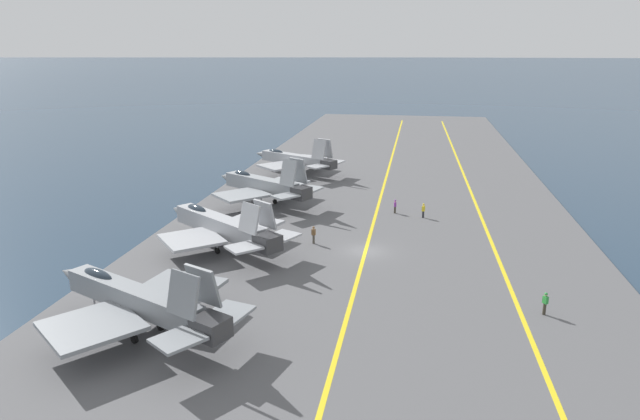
{
  "coord_description": "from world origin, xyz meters",
  "views": [
    {
      "loc": [
        -52.55,
        -4.62,
        19.77
      ],
      "look_at": [
        4.99,
        5.41,
        2.9
      ],
      "focal_mm": 32.0,
      "sensor_mm": 36.0,
      "label": 1
    }
  ],
  "objects_px": {
    "crew_yellow_vest": "(423,210)",
    "parked_jet_second": "(221,226)",
    "parked_jet_nearest": "(137,300)",
    "parked_jet_third": "(263,185)",
    "crew_green_vest": "(545,302)",
    "parked_jet_fourth": "(295,159)",
    "crew_purple_vest": "(395,206)",
    "crew_brown_vest": "(314,234)"
  },
  "relations": [
    {
      "from": "crew_green_vest",
      "to": "parked_jet_fourth",
      "type": "bearing_deg",
      "value": 32.91
    },
    {
      "from": "parked_jet_second",
      "to": "parked_jet_third",
      "type": "distance_m",
      "value": 16.3
    },
    {
      "from": "parked_jet_fourth",
      "to": "crew_yellow_vest",
      "type": "bearing_deg",
      "value": -136.03
    },
    {
      "from": "parked_jet_third",
      "to": "crew_green_vest",
      "type": "distance_m",
      "value": 38.89
    },
    {
      "from": "parked_jet_second",
      "to": "crew_green_vest",
      "type": "bearing_deg",
      "value": -108.9
    },
    {
      "from": "parked_jet_nearest",
      "to": "parked_jet_second",
      "type": "height_order",
      "value": "parked_jet_nearest"
    },
    {
      "from": "crew_purple_vest",
      "to": "crew_green_vest",
      "type": "height_order",
      "value": "crew_green_vest"
    },
    {
      "from": "parked_jet_third",
      "to": "parked_jet_fourth",
      "type": "relative_size",
      "value": 0.97
    },
    {
      "from": "parked_jet_fourth",
      "to": "crew_brown_vest",
      "type": "height_order",
      "value": "parked_jet_fourth"
    },
    {
      "from": "crew_yellow_vest",
      "to": "parked_jet_fourth",
      "type": "bearing_deg",
      "value": 43.97
    },
    {
      "from": "parked_jet_third",
      "to": "parked_jet_second",
      "type": "bearing_deg",
      "value": -179.46
    },
    {
      "from": "parked_jet_third",
      "to": "crew_purple_vest",
      "type": "relative_size",
      "value": 9.03
    },
    {
      "from": "crew_yellow_vest",
      "to": "parked_jet_nearest",
      "type": "bearing_deg",
      "value": 148.39
    },
    {
      "from": "parked_jet_nearest",
      "to": "parked_jet_third",
      "type": "bearing_deg",
      "value": 0.58
    },
    {
      "from": "parked_jet_third",
      "to": "crew_green_vest",
      "type": "relative_size",
      "value": 8.48
    },
    {
      "from": "parked_jet_nearest",
      "to": "crew_yellow_vest",
      "type": "bearing_deg",
      "value": -31.61
    },
    {
      "from": "parked_jet_nearest",
      "to": "parked_jet_third",
      "type": "relative_size",
      "value": 1.13
    },
    {
      "from": "parked_jet_third",
      "to": "crew_brown_vest",
      "type": "distance_m",
      "value": 16.15
    },
    {
      "from": "parked_jet_third",
      "to": "parked_jet_nearest",
      "type": "bearing_deg",
      "value": -179.42
    },
    {
      "from": "parked_jet_fourth",
      "to": "crew_green_vest",
      "type": "bearing_deg",
      "value": -147.09
    },
    {
      "from": "parked_jet_nearest",
      "to": "parked_jet_third",
      "type": "distance_m",
      "value": 33.99
    },
    {
      "from": "parked_jet_third",
      "to": "crew_green_vest",
      "type": "height_order",
      "value": "parked_jet_third"
    },
    {
      "from": "parked_jet_second",
      "to": "crew_green_vest",
      "type": "relative_size",
      "value": 9.07
    },
    {
      "from": "parked_jet_second",
      "to": "parked_jet_third",
      "type": "height_order",
      "value": "parked_jet_third"
    },
    {
      "from": "crew_green_vest",
      "to": "crew_purple_vest",
      "type": "bearing_deg",
      "value": 26.01
    },
    {
      "from": "parked_jet_second",
      "to": "crew_yellow_vest",
      "type": "bearing_deg",
      "value": -54.56
    },
    {
      "from": "crew_yellow_vest",
      "to": "parked_jet_second",
      "type": "bearing_deg",
      "value": 125.44
    },
    {
      "from": "parked_jet_third",
      "to": "crew_purple_vest",
      "type": "bearing_deg",
      "value": -93.3
    },
    {
      "from": "parked_jet_nearest",
      "to": "parked_jet_second",
      "type": "xyz_separation_m",
      "value": [
        17.68,
        0.19,
        -0.24
      ]
    },
    {
      "from": "parked_jet_fourth",
      "to": "crew_yellow_vest",
      "type": "xyz_separation_m",
      "value": [
        -20.41,
        -19.69,
        -1.4
      ]
    },
    {
      "from": "crew_green_vest",
      "to": "crew_yellow_vest",
      "type": "distance_m",
      "value": 25.44
    },
    {
      "from": "crew_green_vest",
      "to": "crew_brown_vest",
      "type": "bearing_deg",
      "value": 57.46
    },
    {
      "from": "parked_jet_second",
      "to": "crew_yellow_vest",
      "type": "distance_m",
      "value": 24.21
    },
    {
      "from": "crew_purple_vest",
      "to": "crew_brown_vest",
      "type": "bearing_deg",
      "value": 148.49
    },
    {
      "from": "crew_purple_vest",
      "to": "crew_brown_vest",
      "type": "xyz_separation_m",
      "value": [
        -12.45,
        7.63,
        0.1
      ]
    },
    {
      "from": "crew_yellow_vest",
      "to": "crew_brown_vest",
      "type": "relative_size",
      "value": 0.94
    },
    {
      "from": "crew_purple_vest",
      "to": "parked_jet_fourth",
      "type": "bearing_deg",
      "value": 40.6
    },
    {
      "from": "parked_jet_nearest",
      "to": "crew_purple_vest",
      "type": "height_order",
      "value": "parked_jet_nearest"
    },
    {
      "from": "parked_jet_fourth",
      "to": "parked_jet_third",
      "type": "bearing_deg",
      "value": 179.5
    },
    {
      "from": "parked_jet_third",
      "to": "crew_yellow_vest",
      "type": "distance_m",
      "value": 20.05
    },
    {
      "from": "crew_purple_vest",
      "to": "crew_yellow_vest",
      "type": "xyz_separation_m",
      "value": [
        -1.33,
        -3.34,
        0.03
      ]
    },
    {
      "from": "parked_jet_fourth",
      "to": "crew_brown_vest",
      "type": "bearing_deg",
      "value": -164.54
    }
  ]
}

